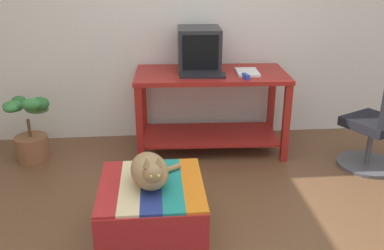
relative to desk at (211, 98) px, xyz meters
name	(u,v)px	position (x,y,z in m)	size (l,w,h in m)	color
back_wall	(186,7)	(-0.20, 0.45, 0.78)	(8.00, 0.10, 2.60)	silver
desk	(211,98)	(0.00, 0.00, 0.00)	(1.41, 0.74, 0.77)	maroon
tv_monitor	(199,50)	(-0.10, 0.10, 0.43)	(0.40, 0.44, 0.39)	#28282B
keyboard	(203,75)	(-0.09, -0.15, 0.25)	(0.40, 0.15, 0.02)	black
book	(247,72)	(0.32, -0.06, 0.25)	(0.19, 0.29, 0.02)	white
ottoman_with_blanket	(152,213)	(-0.56, -1.41, -0.31)	(0.65, 0.70, 0.42)	tan
cat	(150,171)	(-0.56, -1.42, 0.00)	(0.35, 0.42, 0.25)	#9E7A4C
potted_plant	(30,131)	(-1.66, -0.09, -0.25)	(0.39, 0.36, 0.62)	brown
office_chair	(379,128)	(1.39, -0.54, -0.14)	(0.57, 0.57, 0.89)	#4C4C51
stapler	(246,76)	(0.27, -0.24, 0.26)	(0.04, 0.11, 0.04)	#2342B7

